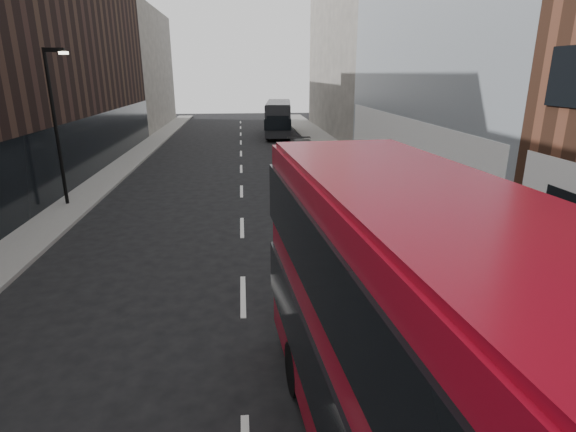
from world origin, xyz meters
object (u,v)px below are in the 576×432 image
object	(u,v)px
car_a	(305,177)
car_c	(303,151)
grey_bus	(279,118)
street_lamp	(56,117)
red_bus	(468,403)
car_b	(325,181)

from	to	relation	value
car_a	car_c	world-z (taller)	car_c
grey_bus	street_lamp	bearing A→B (deg)	-110.62
grey_bus	car_c	world-z (taller)	grey_bus
red_bus	car_a	world-z (taller)	red_bus
street_lamp	car_c	xyz separation A→B (m)	(12.69, 10.39, -3.44)
car_a	street_lamp	bearing A→B (deg)	-172.77
car_c	car_a	bearing A→B (deg)	-96.60
grey_bus	car_a	world-z (taller)	grey_bus
street_lamp	red_bus	world-z (taller)	street_lamp
car_a	car_c	distance (m)	8.45
red_bus	street_lamp	bearing A→B (deg)	116.71
street_lamp	car_b	size ratio (longest dim) A/B	1.72
car_c	car_b	bearing A→B (deg)	-90.17
street_lamp	grey_bus	xyz separation A→B (m)	(12.10, 24.53, -2.38)
street_lamp	car_b	world-z (taller)	street_lamp
street_lamp	car_a	bearing A→B (deg)	9.73
red_bus	car_a	distance (m)	19.87
car_b	grey_bus	bearing A→B (deg)	88.28
grey_bus	car_a	xyz separation A→B (m)	(-0.44, -22.53, -1.10)
red_bus	grey_bus	world-z (taller)	red_bus
car_b	street_lamp	bearing A→B (deg)	-178.21
red_bus	car_b	size ratio (longest dim) A/B	2.91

